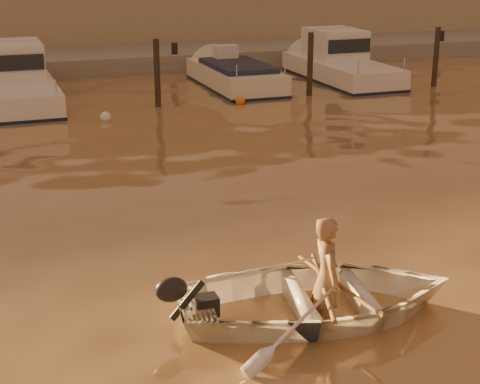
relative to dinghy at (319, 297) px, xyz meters
name	(u,v)px	position (x,y,z in m)	size (l,w,h in m)	color
ground_plane	(420,305)	(1.41, -0.22, -0.26)	(160.00, 160.00, 0.00)	brown
dinghy	(319,297)	(0.00, 0.00, 0.00)	(2.62, 3.67, 0.76)	white
person	(327,278)	(0.10, -0.01, 0.27)	(0.60, 0.39, 1.65)	#8F6747
outboard_motor	(204,306)	(-1.48, 0.22, 0.02)	(0.90, 0.40, 0.70)	black
oar_port	(338,284)	(0.25, -0.04, 0.16)	(0.06, 0.06, 2.10)	brown
oar_starboard	(323,285)	(0.05, -0.01, 0.16)	(0.06, 0.06, 2.10)	brown
moored_boat_2	(17,81)	(-2.69, 15.78, 0.37)	(2.14, 7.22, 1.75)	white
moored_boat_3	(235,80)	(4.45, 15.78, -0.03)	(2.00, 5.79, 0.95)	beige
moored_boat_4	(341,63)	(8.48, 15.78, 0.37)	(2.12, 6.57, 1.75)	white
piling_2	(157,76)	(1.21, 13.58, 0.64)	(0.18, 0.18, 2.20)	#2D2319
piling_3	(310,67)	(6.21, 13.58, 0.64)	(0.18, 0.18, 2.20)	#2D2319
piling_4	(436,60)	(10.91, 13.58, 0.64)	(0.18, 0.18, 2.20)	#2D2319
fender_c	(105,117)	(-0.62, 12.21, -0.16)	(0.30, 0.30, 0.30)	white
fender_d	(240,101)	(3.66, 13.08, -0.16)	(0.30, 0.30, 0.30)	orange
fender_e	(403,87)	(9.56, 13.38, -0.16)	(0.30, 0.30, 0.30)	silver
quay	(116,64)	(1.41, 21.28, -0.11)	(52.00, 4.00, 1.00)	gray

